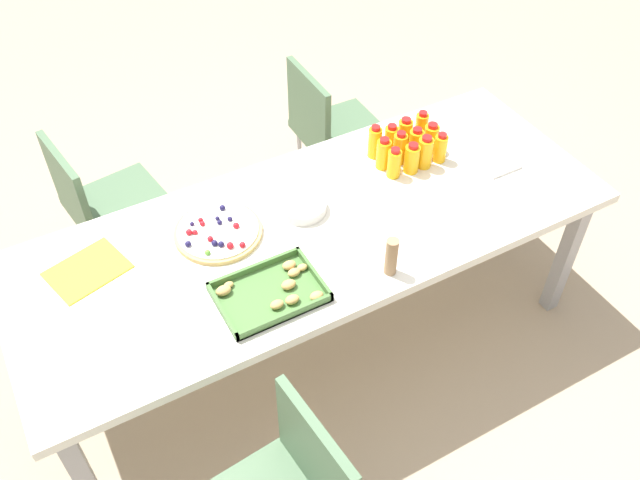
{
  "coord_description": "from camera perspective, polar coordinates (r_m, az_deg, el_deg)",
  "views": [
    {
      "loc": [
        0.87,
        1.62,
        2.51
      ],
      "look_at": [
        0.03,
        0.1,
        0.74
      ],
      "focal_mm": 38.45,
      "sensor_mm": 36.0,
      "label": 1
    }
  ],
  "objects": [
    {
      "name": "ground_plane",
      "position": [
        3.12,
        -0.41,
        -8.29
      ],
      "size": [
        12.0,
        12.0,
        0.0
      ],
      "primitive_type": "plane",
      "color": "tan"
    },
    {
      "name": "party_table",
      "position": [
        2.61,
        -0.48,
        0.32
      ],
      "size": [
        2.28,
        0.86,
        0.72
      ],
      "color": "silver",
      "rests_on": "ground_plane"
    },
    {
      "name": "chair_near_right",
      "position": [
        3.13,
        -17.62,
        2.93
      ],
      "size": [
        0.45,
        0.45,
        0.83
      ],
      "rotation": [
        0.0,
        0.0,
        1.71
      ],
      "color": "#4C6B4C",
      "rests_on": "ground_plane"
    },
    {
      "name": "chair_near_left",
      "position": [
        3.41,
        0.82,
        9.34
      ],
      "size": [
        0.4,
        0.4,
        0.83
      ],
      "rotation": [
        0.0,
        0.0,
        1.56
      ],
      "color": "#4C6B4C",
      "rests_on": "ground_plane"
    },
    {
      "name": "juice_bottle_0",
      "position": [
        2.95,
        8.43,
        9.26
      ],
      "size": [
        0.05,
        0.05,
        0.15
      ],
      "color": "#FAAC14",
      "rests_on": "party_table"
    },
    {
      "name": "juice_bottle_1",
      "position": [
        2.91,
        7.07,
        8.79
      ],
      "size": [
        0.06,
        0.06,
        0.14
      ],
      "color": "#F9AE14",
      "rests_on": "party_table"
    },
    {
      "name": "juice_bottle_2",
      "position": [
        2.88,
        5.94,
        8.35
      ],
      "size": [
        0.06,
        0.06,
        0.13
      ],
      "color": "#F9AD14",
      "rests_on": "party_table"
    },
    {
      "name": "juice_bottle_3",
      "position": [
        2.85,
        4.58,
        8.13
      ],
      "size": [
        0.06,
        0.06,
        0.15
      ],
      "color": "#F9AD14",
      "rests_on": "party_table"
    },
    {
      "name": "juice_bottle_4",
      "position": [
        2.91,
        9.23,
        8.39
      ],
      "size": [
        0.06,
        0.06,
        0.13
      ],
      "color": "#FAAC14",
      "rests_on": "party_table"
    },
    {
      "name": "juice_bottle_5",
      "position": [
        2.87,
        7.98,
        8.01
      ],
      "size": [
        0.06,
        0.06,
        0.13
      ],
      "color": "#F9AD14",
      "rests_on": "party_table"
    },
    {
      "name": "juice_bottle_6",
      "position": [
        2.83,
        6.67,
        7.61
      ],
      "size": [
        0.06,
        0.06,
        0.15
      ],
      "color": "#F9AE14",
      "rests_on": "party_table"
    },
    {
      "name": "juice_bottle_7",
      "position": [
        2.8,
        5.31,
        7.16
      ],
      "size": [
        0.06,
        0.06,
        0.14
      ],
      "color": "#F9AD14",
      "rests_on": "party_table"
    },
    {
      "name": "juice_bottle_8",
      "position": [
        2.86,
        9.99,
        7.55
      ],
      "size": [
        0.05,
        0.05,
        0.13
      ],
      "color": "#FAAE14",
      "rests_on": "party_table"
    },
    {
      "name": "juice_bottle_9",
      "position": [
        2.82,
        8.74,
        7.22
      ],
      "size": [
        0.06,
        0.06,
        0.15
      ],
      "color": "#F9AC14",
      "rests_on": "party_table"
    },
    {
      "name": "juice_bottle_10",
      "position": [
        2.79,
        7.65,
        6.74
      ],
      "size": [
        0.06,
        0.06,
        0.13
      ],
      "color": "#FAAD14",
      "rests_on": "party_table"
    },
    {
      "name": "juice_bottle_11",
      "position": [
        2.76,
        6.2,
        6.37
      ],
      "size": [
        0.06,
        0.06,
        0.14
      ],
      "color": "#F9AD14",
      "rests_on": "party_table"
    },
    {
      "name": "fruit_pizza",
      "position": [
        2.55,
        -8.49,
        0.68
      ],
      "size": [
        0.33,
        0.33,
        0.05
      ],
      "color": "tan",
      "rests_on": "party_table"
    },
    {
      "name": "snack_tray",
      "position": [
        2.33,
        -4.04,
        -4.3
      ],
      "size": [
        0.36,
        0.26,
        0.04
      ],
      "color": "#477238",
      "rests_on": "party_table"
    },
    {
      "name": "plate_stack",
      "position": [
        2.61,
        -1.35,
        2.82
      ],
      "size": [
        0.18,
        0.18,
        0.04
      ],
      "color": "silver",
      "rests_on": "party_table"
    },
    {
      "name": "napkin_stack",
      "position": [
        2.93,
        14.47,
        6.26
      ],
      "size": [
        0.15,
        0.15,
        0.01
      ],
      "primitive_type": "cube",
      "color": "white",
      "rests_on": "party_table"
    },
    {
      "name": "cardboard_tube",
      "position": [
        2.36,
        5.96,
        -1.39
      ],
      "size": [
        0.04,
        0.04,
        0.15
      ],
      "primitive_type": "cylinder",
      "color": "#9E7A56",
      "rests_on": "party_table"
    },
    {
      "name": "paper_folder",
      "position": [
        2.54,
        -18.79,
        -2.4
      ],
      "size": [
        0.3,
        0.26,
        0.01
      ],
      "primitive_type": "cube",
      "rotation": [
        0.0,
        0.0,
        0.27
      ],
      "color": "yellow",
      "rests_on": "party_table"
    }
  ]
}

